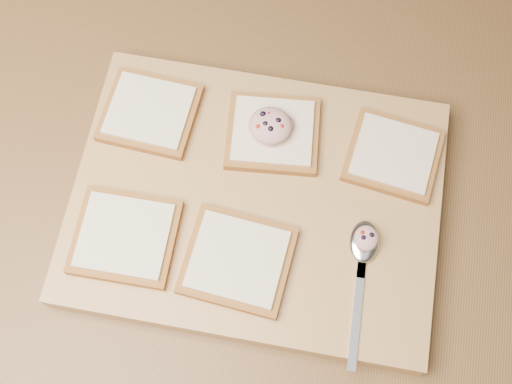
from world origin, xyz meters
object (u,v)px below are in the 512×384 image
at_px(tuna_salad_dollop, 270,125).
at_px(spoon, 363,252).
at_px(bread_far_center, 273,133).
at_px(cutting_board, 256,202).

bearing_deg(tuna_salad_dollop, spoon, -44.46).
bearing_deg(spoon, bread_far_center, 134.63).
bearing_deg(cutting_board, bread_far_center, 86.08).
xyz_separation_m(cutting_board, tuna_salad_dollop, (0.00, 0.09, 0.05)).
relative_size(cutting_board, bread_far_center, 3.62).
bearing_deg(bread_far_center, spoon, -45.37).
height_order(bread_far_center, tuna_salad_dollop, tuna_salad_dollop).
relative_size(cutting_board, spoon, 2.53).
relative_size(cutting_board, tuna_salad_dollop, 8.34).
height_order(bread_far_center, spoon, bread_far_center).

